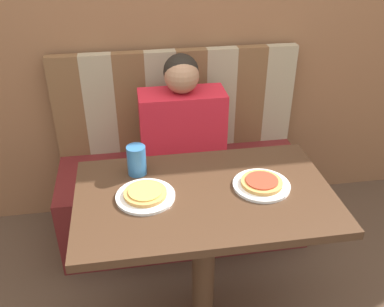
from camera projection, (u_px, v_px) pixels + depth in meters
The scene contains 9 objects.
booth_seat at pixel (183, 199), 2.46m from camera, with size 1.35×0.54×0.45m.
booth_backrest at pixel (176, 101), 2.40m from camera, with size 1.35×0.06×0.58m.
dining_table at pixel (204, 214), 1.72m from camera, with size 1.01×0.62×0.73m.
person at pixel (182, 119), 2.20m from camera, with size 0.44×0.21×0.63m.
plate_left at pixel (146, 196), 1.64m from camera, with size 0.23×0.23×0.01m.
plate_right at pixel (261, 185), 1.70m from camera, with size 0.23×0.23×0.01m.
pizza_left at pixel (145, 193), 1.63m from camera, with size 0.17×0.17×0.02m.
pizza_right at pixel (262, 182), 1.70m from camera, with size 0.17×0.17×0.02m.
drinking_cup at pixel (137, 160), 1.76m from camera, with size 0.08×0.08×0.13m.
Camera 1 is at (-0.26, -1.33, 1.72)m, focal length 40.00 mm.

